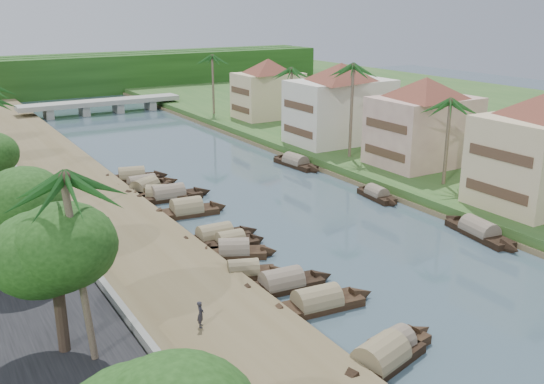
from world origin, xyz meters
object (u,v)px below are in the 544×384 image
sampan_0 (391,348)px  person_near (201,314)px  bridge (101,104)px  sampan_1 (381,360)px

sampan_0 → person_near: bearing=130.5°
sampan_0 → bridge: bearing=74.7°
sampan_0 → person_near: size_ratio=4.71×
bridge → sampan_1: bearing=-96.4°
sampan_0 → person_near: (-8.29, 6.89, 1.19)m
person_near → sampan_0: bearing=-99.9°
sampan_1 → person_near: (-7.02, 7.51, 1.18)m
bridge → sampan_0: bridge is taller
sampan_1 → person_near: size_ratio=5.26×
bridge → sampan_1: size_ratio=3.33×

